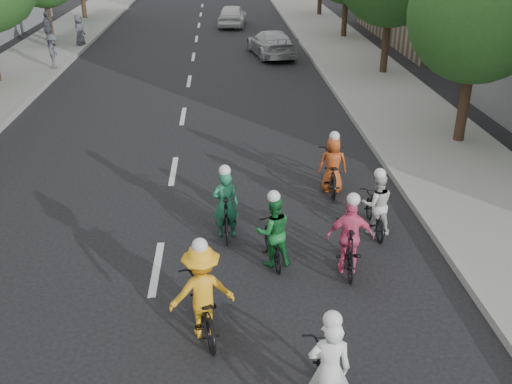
{
  "coord_description": "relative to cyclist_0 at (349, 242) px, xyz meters",
  "views": [
    {
      "loc": [
        1.41,
        -9.85,
        6.34
      ],
      "look_at": [
        2.1,
        1.37,
        1.0
      ],
      "focal_mm": 40.0,
      "sensor_mm": 36.0,
      "label": 1
    }
  ],
  "objects": [
    {
      "name": "spectator_2",
      "position": [
        -10.14,
        23.03,
        0.32
      ],
      "size": [
        0.66,
        0.88,
        1.62
      ],
      "primitive_type": "imported",
      "rotation": [
        0.0,
        0.0,
        1.38
      ],
      "color": "#484A55",
      "rests_on": "sidewalk_left"
    },
    {
      "name": "follow_car_trail",
      "position": [
        -1.58,
        29.71,
        0.07
      ],
      "size": [
        2.15,
        4.34,
        1.42
      ],
      "primitive_type": "imported",
      "rotation": [
        0.0,
        0.0,
        3.02
      ],
      "color": "white",
      "rests_on": "ground"
    },
    {
      "name": "spectator_1",
      "position": [
        -11.73,
        22.7,
        0.45
      ],
      "size": [
        0.55,
        1.13,
        1.87
      ],
      "primitive_type": "imported",
      "rotation": [
        0.0,
        0.0,
        1.48
      ],
      "color": "#474853",
      "rests_on": "sidewalk_left"
    },
    {
      "name": "cyclist_2",
      "position": [
        0.35,
        3.77,
        -0.06
      ],
      "size": [
        0.86,
        1.97,
        1.63
      ],
      "rotation": [
        0.0,
        0.0,
        3.04
      ],
      "color": "black",
      "rests_on": "ground"
    },
    {
      "name": "cyclist_3",
      "position": [
        -1.07,
        -3.61,
        -0.06
      ],
      "size": [
        0.72,
        1.85,
        1.79
      ],
      "rotation": [
        0.0,
        0.0,
        3.09
      ],
      "color": "black",
      "rests_on": "ground"
    },
    {
      "name": "sidewalk_right",
      "position": [
        4.16,
        10.27,
        -0.56
      ],
      "size": [
        4.0,
        80.0,
        0.15
      ],
      "primitive_type": "cube",
      "color": "gray",
      "rests_on": "ground"
    },
    {
      "name": "cyclist_1",
      "position": [
        -1.48,
        0.36,
        -0.02
      ],
      "size": [
        0.8,
        1.53,
        1.65
      ],
      "rotation": [
        0.0,
        0.0,
        3.27
      ],
      "color": "black",
      "rests_on": "ground"
    },
    {
      "name": "tree_r_0",
      "position": [
        4.96,
        6.87,
        3.33
      ],
      "size": [
        4.0,
        4.0,
        5.97
      ],
      "color": "black",
      "rests_on": "ground"
    },
    {
      "name": "curb_left",
      "position": [
        -9.89,
        10.27,
        -0.55
      ],
      "size": [
        0.18,
        80.0,
        0.18
      ],
      "primitive_type": "cube",
      "color": "#999993",
      "rests_on": "ground"
    },
    {
      "name": "curb_right",
      "position": [
        2.21,
        10.27,
        -0.55
      ],
      "size": [
        0.18,
        80.0,
        0.18
      ],
      "primitive_type": "cube",
      "color": "#999993",
      "rests_on": "ground"
    },
    {
      "name": "ground",
      "position": [
        -3.84,
        0.27,
        -0.64
      ],
      "size": [
        120.0,
        120.0,
        0.0
      ],
      "primitive_type": "plane",
      "color": "black",
      "rests_on": "ground"
    },
    {
      "name": "cyclist_6",
      "position": [
        -2.84,
        -1.75,
        0.04
      ],
      "size": [
        1.21,
        1.91,
        1.85
      ],
      "rotation": [
        0.0,
        0.0,
        3.35
      ],
      "color": "black",
      "rests_on": "ground"
    },
    {
      "name": "cyclist_0",
      "position": [
        0.0,
        0.0,
        0.0
      ],
      "size": [
        0.96,
        1.74,
        1.73
      ],
      "rotation": [
        0.0,
        0.0,
        3.03
      ],
      "color": "black",
      "rests_on": "ground"
    },
    {
      "name": "cyclist_4",
      "position": [
        -2.41,
        1.58,
        -0.03
      ],
      "size": [
        0.57,
        1.7,
        1.71
      ],
      "rotation": [
        0.0,
        0.0,
        3.16
      ],
      "color": "black",
      "rests_on": "ground"
    },
    {
      "name": "follow_car_lead",
      "position": [
        0.19,
        20.2,
        0.02
      ],
      "size": [
        2.59,
        4.78,
        1.31
      ],
      "primitive_type": "imported",
      "rotation": [
        0.0,
        0.0,
        3.31
      ],
      "color": "#B1B1B6",
      "rests_on": "ground"
    },
    {
      "name": "spectator_0",
      "position": [
        -10.14,
        17.49,
        0.29
      ],
      "size": [
        0.65,
        1.04,
        1.54
      ],
      "primitive_type": "imported",
      "rotation": [
        0.0,
        0.0,
        1.65
      ],
      "color": "#4C4B57",
      "rests_on": "sidewalk_left"
    },
    {
      "name": "cyclist_5",
      "position": [
        0.92,
        1.52,
        -0.08
      ],
      "size": [
        0.7,
        1.65,
        1.57
      ],
      "rotation": [
        0.0,
        0.0,
        3.11
      ],
      "color": "black",
      "rests_on": "ground"
    }
  ]
}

